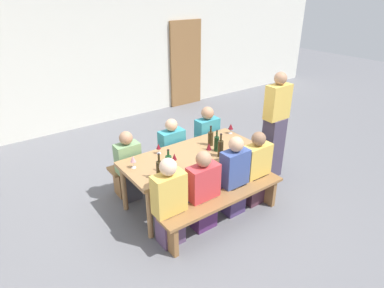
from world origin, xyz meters
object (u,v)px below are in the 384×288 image
object	(u,v)px
bench_near	(225,202)
bench_far	(166,159)
wooden_door	(186,64)
wine_glass_1	(209,147)
wine_bottle_2	(169,164)
seated_guest_far_0	(129,168)
seated_guest_near_1	(203,193)
wine_bottle_1	(217,143)
seated_guest_near_0	(169,205)
wine_bottle_3	(159,170)
wine_glass_3	(158,147)
seated_guest_near_3	(256,170)
seated_guest_near_2	(234,178)
wine_bottle_4	(211,138)
wine_glass_2	(174,157)
wine_glass_4	(231,127)
wine_bottle_0	(221,148)
standing_host	(275,129)
seated_guest_far_1	(172,154)
seated_guest_far_2	(207,141)
tasting_table	(192,159)
wine_glass_0	(133,159)

from	to	relation	value
bench_near	bench_far	bearing A→B (deg)	90.00
wooden_door	wine_glass_1	xyz separation A→B (m)	(-2.26, -3.75, -0.18)
wine_bottle_2	seated_guest_far_0	size ratio (longest dim) A/B	0.29
bench_near	seated_guest_near_1	bearing A→B (deg)	147.86
wine_bottle_1	seated_guest_near_0	bearing A→B (deg)	-157.69
wine_bottle_3	wine_glass_3	size ratio (longest dim) A/B	2.26
wine_bottle_3	seated_guest_near_3	xyz separation A→B (m)	(1.38, -0.27, -0.36)
wine_bottle_1	seated_guest_near_2	distance (m)	0.55
bench_near	wine_bottle_1	size ratio (longest dim) A/B	5.93
wine_bottle_4	seated_guest_far_0	world-z (taller)	seated_guest_far_0
wine_glass_2	wine_glass_4	xyz separation A→B (m)	(1.25, 0.31, 0.01)
wine_glass_1	seated_guest_far_0	distance (m)	1.19
bench_near	wine_bottle_4	size ratio (longest dim) A/B	6.15
wine_bottle_0	wine_bottle_1	world-z (taller)	wine_bottle_0
wine_glass_2	seated_guest_near_2	size ratio (longest dim) A/B	0.14
wine_bottle_3	wine_glass_2	distance (m)	0.39
wine_glass_3	seated_guest_far_0	world-z (taller)	seated_guest_far_0
wine_glass_3	standing_host	xyz separation A→B (m)	(1.82, -0.47, -0.02)
seated_guest_near_2	seated_guest_far_1	xyz separation A→B (m)	(-0.25, 1.13, -0.03)
bench_near	wine_glass_1	distance (m)	0.78
wooden_door	wine_glass_3	distance (m)	4.33
wine_bottle_2	seated_guest_far_0	distance (m)	0.89
seated_guest_far_1	wine_glass_4	bearing A→B (deg)	67.35
bench_near	seated_guest_near_1	xyz separation A→B (m)	(-0.24, 0.15, 0.16)
seated_guest_near_0	seated_guest_near_2	xyz separation A→B (m)	(1.01, 0.00, -0.01)
seated_guest_near_2	seated_guest_far_2	bearing A→B (deg)	-21.08
wine_bottle_3	seated_guest_near_2	distance (m)	1.06
bench_far	wine_glass_3	bearing A→B (deg)	-130.03
tasting_table	wine_bottle_4	world-z (taller)	wine_bottle_4
wine_glass_4	seated_guest_near_1	distance (m)	1.41
seated_guest_near_2	seated_guest_far_1	bearing A→B (deg)	12.46
wooden_door	seated_guest_near_1	distance (m)	4.96
standing_host	wine_glass_2	bearing A→B (deg)	-2.97
wooden_door	seated_guest_far_0	size ratio (longest dim) A/B	1.97
bench_far	seated_guest_far_2	world-z (taller)	seated_guest_far_2
bench_far	wine_glass_2	size ratio (longest dim) A/B	11.83
wine_glass_1	seated_guest_near_1	world-z (taller)	seated_guest_near_1
tasting_table	wine_bottle_1	distance (m)	0.40
wine_bottle_0	seated_guest_near_1	bearing A→B (deg)	-151.11
tasting_table	wine_glass_2	xyz separation A→B (m)	(-0.36, -0.10, 0.18)
bench_near	wine_glass_2	bearing A→B (deg)	120.23
bench_far	seated_guest_near_1	distance (m)	1.31
bench_near	wine_bottle_2	size ratio (longest dim) A/B	5.91
wine_glass_0	wine_glass_1	xyz separation A→B (m)	(0.99, -0.29, 0.00)
wine_glass_4	tasting_table	bearing A→B (deg)	-167.13
wine_bottle_3	wine_glass_0	distance (m)	0.44
wine_glass_3	bench_far	bearing A→B (deg)	49.97
wine_glass_3	wine_glass_4	xyz separation A→B (m)	(1.26, -0.07, 0.01)
seated_guest_far_1	standing_host	size ratio (longest dim) A/B	0.63
wine_glass_3	seated_guest_near_0	world-z (taller)	seated_guest_near_0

